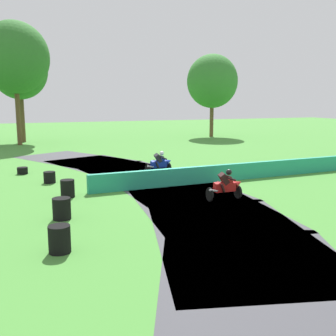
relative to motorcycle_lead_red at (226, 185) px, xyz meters
The scene contains 13 objects.
ground_plane 3.81m from the motorcycle_lead_red, 109.45° to the left, with size 120.00×120.00×0.00m, color #428433.
track_asphalt 4.30m from the motorcycle_lead_red, 125.09° to the left, with size 10.46×32.79×0.01m.
safety_barrier 5.83m from the motorcycle_lead_red, 41.33° to the left, with size 0.30×19.77×0.90m, color #239375.
motorcycle_lead_red is the anchor object (origin of this frame).
motorcycle_chase_blue 7.00m from the motorcycle_lead_red, 94.84° to the left, with size 1.68×0.90×1.43m.
tire_stack_near 8.35m from the motorcycle_lead_red, 153.66° to the right, with size 0.64×0.64×0.80m.
tire_stack_mid_a 7.08m from the motorcycle_lead_red, behind, with size 0.67×0.67×0.80m.
tire_stack_mid_b 7.10m from the motorcycle_lead_red, 155.13° to the left, with size 0.62×0.62×0.80m.
tire_stack_far 9.54m from the motorcycle_lead_red, 136.78° to the left, with size 0.61×0.61×0.60m.
tire_stack_extra_a 12.77m from the motorcycle_lead_red, 130.17° to the left, with size 0.61×0.61×0.40m.
tree_far_left 28.29m from the motorcycle_lead_red, 107.38° to the left, with size 6.37×6.37×11.55m.
tree_mid_rise 30.32m from the motorcycle_lead_red, 105.16° to the left, with size 5.48×5.48×10.08m.
tree_behind_barrier 30.77m from the motorcycle_lead_red, 64.34° to the left, with size 5.84×5.84×9.47m.
Camera 1 is at (-7.22, -18.67, 4.38)m, focal length 42.93 mm.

